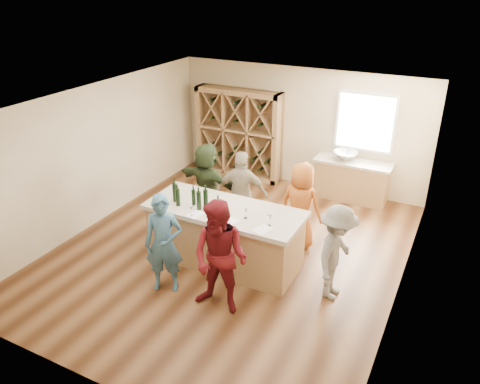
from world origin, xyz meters
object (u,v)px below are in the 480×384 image
at_px(wine_rack, 239,134).
at_px(wine_bottle_a, 175,193).
at_px(tasting_counter_base, 225,238).
at_px(person_near_left, 164,244).
at_px(person_server, 336,253).
at_px(person_near_right, 220,258).
at_px(wine_bottle_d, 199,201).
at_px(person_far_left, 207,183).
at_px(person_far_right, 301,205).
at_px(wine_bottle_f, 218,208).
at_px(person_far_mid, 242,194).
at_px(wine_bottle_c, 194,197).
at_px(wine_bottle_e, 206,199).
at_px(wine_bottle_b, 178,197).
at_px(sink, 345,156).

relative_size(wine_rack, wine_bottle_a, 6.66).
distance_m(wine_rack, tasting_counter_base, 4.01).
height_order(person_near_left, person_server, person_near_left).
distance_m(wine_rack, person_server, 5.16).
xyz_separation_m(person_near_right, person_server, (1.44, 1.08, -0.12)).
bearing_deg(wine_bottle_d, person_server, 3.98).
relative_size(person_near_right, person_far_left, 1.07).
bearing_deg(person_far_right, wine_rack, -37.63).
bearing_deg(wine_bottle_d, wine_bottle_f, -9.92).
relative_size(tasting_counter_base, wine_bottle_f, 8.67).
relative_size(wine_rack, person_far_mid, 1.28).
height_order(wine_bottle_c, wine_bottle_e, wine_bottle_e).
xyz_separation_m(wine_bottle_a, person_server, (2.89, 0.09, -0.45)).
xyz_separation_m(wine_bottle_e, person_far_right, (1.26, 1.26, -0.41)).
bearing_deg(tasting_counter_base, person_far_right, 50.17).
distance_m(wine_bottle_a, wine_bottle_b, 0.18).
bearing_deg(person_far_mid, wine_bottle_a, 46.35).
bearing_deg(person_near_right, person_far_right, 78.94).
bearing_deg(wine_bottle_a, person_near_right, -34.46).
bearing_deg(person_near_left, person_near_right, -25.91).
xyz_separation_m(tasting_counter_base, wine_bottle_b, (-0.76, -0.27, 0.73)).
xyz_separation_m(wine_bottle_e, person_far_left, (-0.74, 1.29, -0.39)).
bearing_deg(wine_bottle_d, person_far_right, 46.20).
xyz_separation_m(wine_bottle_a, wine_bottle_e, (0.60, 0.04, -0.00)).
height_order(wine_bottle_d, wine_bottle_e, same).
bearing_deg(person_far_right, sink, -87.01).
distance_m(person_near_right, wine_bottle_f, 1.03).
relative_size(wine_rack, sink, 4.06).
bearing_deg(person_near_right, person_near_left, 176.39).
xyz_separation_m(sink, person_far_right, (-0.15, -2.41, -0.18)).
bearing_deg(tasting_counter_base, wine_bottle_a, -170.40).
bearing_deg(wine_bottle_a, wine_bottle_f, -8.91).
bearing_deg(wine_bottle_c, wine_bottle_e, 3.01).
relative_size(wine_bottle_b, person_near_left, 0.18).
bearing_deg(wine_bottle_b, wine_bottle_c, 33.84).
bearing_deg(person_server, wine_bottle_b, 96.82).
relative_size(person_near_left, person_server, 1.05).
bearing_deg(tasting_counter_base, person_far_mid, 100.46).
xyz_separation_m(wine_bottle_c, person_near_left, (0.04, -0.97, -0.38)).
relative_size(wine_bottle_c, wine_bottle_e, 0.86).
relative_size(wine_bottle_e, person_far_right, 0.20).
relative_size(wine_bottle_c, wine_bottle_d, 0.86).
distance_m(wine_bottle_c, person_far_left, 1.45).
bearing_deg(wine_bottle_f, person_near_right, -59.32).
xyz_separation_m(wine_bottle_d, person_far_mid, (0.17, 1.28, -0.39)).
height_order(sink, wine_bottle_e, wine_bottle_e).
bearing_deg(person_far_left, sink, -123.97).
xyz_separation_m(wine_bottle_d, person_far_right, (1.33, 1.38, -0.41)).
height_order(wine_bottle_d, person_server, person_server).
xyz_separation_m(person_near_left, wine_bottle_f, (0.55, 0.80, 0.39)).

